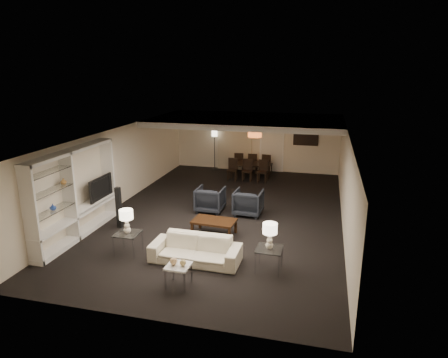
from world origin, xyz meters
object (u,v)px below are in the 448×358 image
vase_amber (63,181)px  dining_table (250,170)px  television (97,187)px  chair_nr (262,171)px  sofa (195,249)px  chair_fr (267,164)px  armchair_right (248,202)px  vase_blue (53,207)px  side_table_left (128,243)px  table_lamp_left (127,222)px  table_lamp_right (270,236)px  floor_lamp (215,150)px  coffee_table (214,227)px  armchair_left (210,199)px  floor_speaker (119,208)px  chair_fl (239,162)px  marble_table (179,275)px  chair_nl (232,170)px  pendant_light (255,134)px  chair_fm (253,163)px  chair_nm (247,170)px  side_table_right (269,259)px

vase_amber → dining_table: 8.18m
television → chair_nr: bearing=-36.1°
sofa → vase_amber: bearing=177.8°
television → chair_fr: television is taller
armchair_right → vase_blue: (-4.04, -3.61, 0.76)m
side_table_left → table_lamp_left: 0.56m
table_lamp_right → floor_lamp: (-3.57, 8.35, 0.02)m
side_table_left → vase_amber: (-1.74, 0.19, 1.37)m
coffee_table → table_lamp_right: table_lamp_right is taller
coffee_table → side_table_left: side_table_left is taller
armchair_left → television: size_ratio=0.77×
coffee_table → floor_lamp: size_ratio=0.67×
table_lamp_left → dining_table: size_ratio=0.36×
armchair_left → armchair_right: bearing=-179.3°
armchair_left → vase_blue: size_ratio=5.29×
floor_speaker → chair_fl: bearing=78.7°
marble_table → vase_amber: (-3.44, 1.29, 1.40)m
sofa → chair_fl: bearing=96.0°
chair_nl → floor_lamp: floor_lamp is taller
dining_table → chair_fl: size_ratio=1.92×
floor_speaker → floor_lamp: (0.82, 6.94, 0.26)m
pendant_light → chair_nr: size_ratio=0.61×
chair_nr → chair_fl: (-1.20, 1.30, 0.00)m
table_lamp_left → vase_amber: (-1.74, 0.19, 0.81)m
armchair_left → vase_blue: vase_blue is taller
sofa → chair_nl: size_ratio=2.42×
pendant_light → chair_nl: size_ratio=0.61×
coffee_table → dining_table: dining_table is taller
coffee_table → marble_table: marble_table is taller
table_lamp_left → chair_fm: table_lamp_left is taller
pendant_light → floor_speaker: 6.15m
armchair_left → chair_fl: 4.90m
coffee_table → television: bearing=-179.7°
sofa → chair_nl: (-0.74, 6.89, 0.12)m
table_lamp_right → chair_nm: (-1.84, 6.89, -0.40)m
side_table_left → dining_table: bearing=78.3°
table_lamp_left → armchair_right: bearing=55.1°
vase_blue → table_lamp_right: bearing=3.4°
coffee_table → table_lamp_right: bearing=-43.3°
table_lamp_right → chair_nl: (-2.44, 6.89, -0.40)m
table_lamp_right → floor_lamp: 9.08m
marble_table → chair_fm: (-0.14, 9.29, 0.19)m
vase_amber → floor_lamp: bearing=79.1°
marble_table → chair_nr: size_ratio=0.55×
side_table_right → chair_fm: (-1.84, 8.19, 0.16)m
marble_table → dining_table: bearing=90.9°
armchair_left → table_lamp_left: size_ratio=1.44×
vase_blue → floor_lamp: 8.81m
table_lamp_right → chair_fm: 8.41m
table_lamp_left → vase_blue: 1.80m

